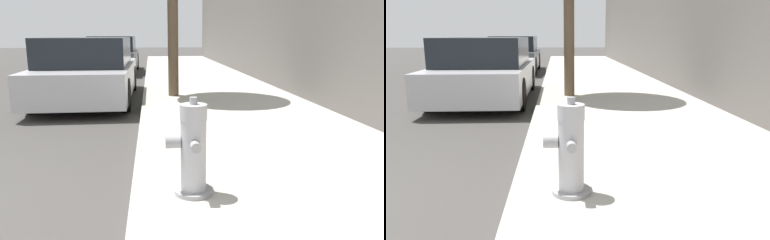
{
  "view_description": "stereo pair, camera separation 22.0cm",
  "coord_description": "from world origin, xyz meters",
  "views": [
    {
      "loc": [
        2.24,
        -2.51,
        1.42
      ],
      "look_at": [
        2.68,
        1.53,
        0.49
      ],
      "focal_mm": 35.0,
      "sensor_mm": 36.0,
      "label": 1
    },
    {
      "loc": [
        2.46,
        -2.53,
        1.42
      ],
      "look_at": [
        2.68,
        1.53,
        0.49
      ],
      "focal_mm": 35.0,
      "sensor_mm": 36.0,
      "label": 2
    }
  ],
  "objects": [
    {
      "name": "parked_car_mid",
      "position": [
        0.84,
        12.08,
        0.66
      ],
      "size": [
        1.74,
        4.26,
        1.35
      ],
      "color": "#4C5156",
      "rests_on": "ground_plane"
    },
    {
      "name": "fire_hydrant",
      "position": [
        2.55,
        0.33,
        0.52
      ],
      "size": [
        0.38,
        0.4,
        0.79
      ],
      "color": "#97979C",
      "rests_on": "sidewalk_slab"
    },
    {
      "name": "sidewalk_slab",
      "position": [
        3.66,
        0.0,
        0.08
      ],
      "size": [
        3.23,
        40.0,
        0.15
      ],
      "color": "#B7B2A8",
      "rests_on": "ground_plane"
    },
    {
      "name": "parked_car_near",
      "position": [
        0.89,
        5.81,
        0.65
      ],
      "size": [
        1.88,
        4.42,
        1.36
      ],
      "color": "#B7B7BC",
      "rests_on": "ground_plane"
    }
  ]
}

